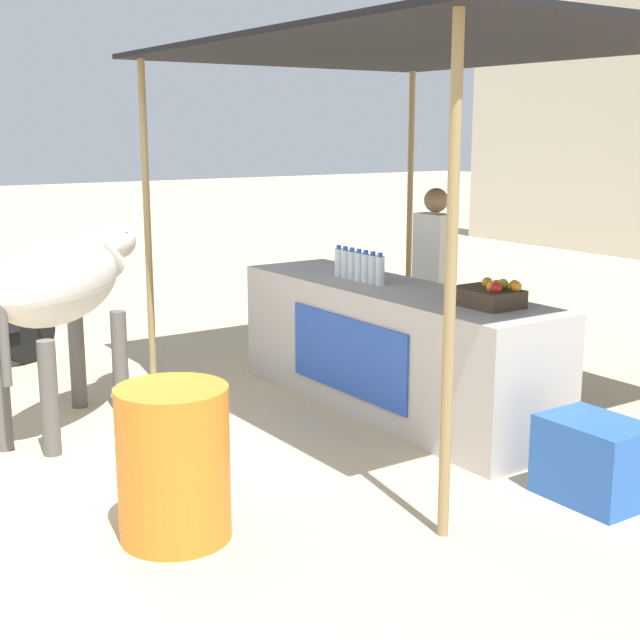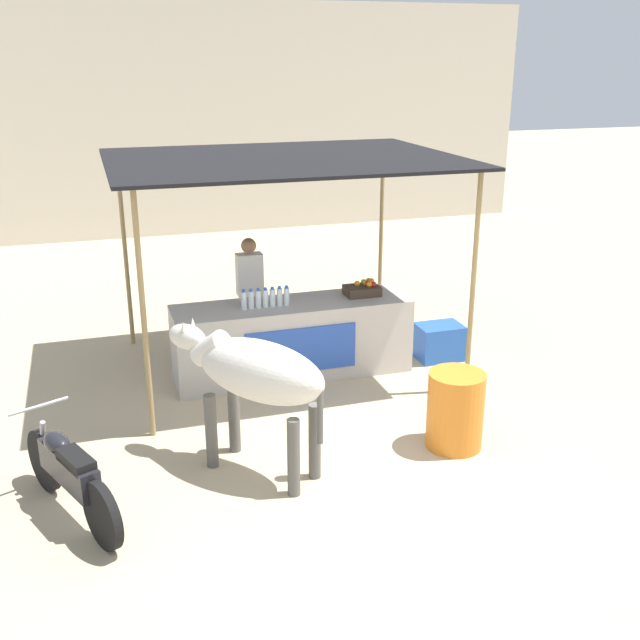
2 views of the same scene
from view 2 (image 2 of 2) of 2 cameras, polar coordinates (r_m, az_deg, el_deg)
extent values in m
plane|color=tan|center=(7.84, 2.29, -10.26)|extent=(60.00, 60.00, 0.00)
cube|color=beige|center=(17.45, -10.07, 14.73)|extent=(16.00, 0.50, 5.02)
cube|color=#B2ADA8|center=(9.53, -2.12, -1.44)|extent=(3.00, 0.80, 0.96)
cube|color=#264CB2|center=(9.17, -1.44, -2.32)|extent=(1.40, 0.02, 0.58)
cube|color=black|center=(9.27, -2.80, 12.16)|extent=(4.20, 3.20, 0.04)
cylinder|color=#997F51|center=(7.88, -13.29, 0.19)|extent=(0.06, 0.06, 2.71)
cylinder|color=#997F51|center=(8.93, 11.59, 2.61)|extent=(0.06, 0.06, 2.71)
cylinder|color=#997F51|center=(10.65, -14.63, 5.11)|extent=(0.06, 0.06, 2.71)
cylinder|color=#997F51|center=(11.45, 4.68, 6.67)|extent=(0.06, 0.06, 2.71)
cylinder|color=silver|center=(9.16, -5.82, 1.48)|extent=(0.07, 0.07, 0.22)
cylinder|color=blue|center=(9.12, -5.85, 2.23)|extent=(0.04, 0.04, 0.03)
cylinder|color=silver|center=(9.17, -5.27, 1.54)|extent=(0.07, 0.07, 0.22)
cylinder|color=blue|center=(9.14, -5.30, 2.28)|extent=(0.04, 0.04, 0.03)
cylinder|color=silver|center=(9.19, -4.73, 1.59)|extent=(0.07, 0.07, 0.22)
cylinder|color=blue|center=(9.16, -4.75, 2.33)|extent=(0.04, 0.04, 0.03)
cylinder|color=silver|center=(9.21, -4.18, 1.64)|extent=(0.07, 0.07, 0.22)
cylinder|color=blue|center=(9.17, -4.20, 2.39)|extent=(0.04, 0.04, 0.03)
cylinder|color=silver|center=(9.23, -3.64, 1.70)|extent=(0.07, 0.07, 0.22)
cylinder|color=blue|center=(9.19, -3.66, 2.44)|extent=(0.04, 0.04, 0.03)
cylinder|color=silver|center=(9.25, -3.10, 1.75)|extent=(0.07, 0.07, 0.22)
cylinder|color=blue|center=(9.21, -3.11, 2.49)|extent=(0.04, 0.04, 0.03)
cylinder|color=silver|center=(9.27, -2.56, 1.80)|extent=(0.07, 0.07, 0.22)
cylinder|color=blue|center=(9.24, -2.57, 2.54)|extent=(0.04, 0.04, 0.03)
cube|color=#3F3326|center=(9.68, 3.22, 2.25)|extent=(0.44, 0.32, 0.12)
sphere|color=orange|center=(9.81, 3.71, 3.00)|extent=(0.08, 0.08, 0.08)
sphere|color=orange|center=(9.80, 3.94, 2.98)|extent=(0.08, 0.08, 0.08)
sphere|color=orange|center=(9.68, 2.85, 2.80)|extent=(0.08, 0.08, 0.08)
sphere|color=#8CB22D|center=(9.76, 3.34, 2.92)|extent=(0.08, 0.08, 0.08)
sphere|color=orange|center=(9.67, 3.82, 2.75)|extent=(0.08, 0.08, 0.08)
sphere|color=orange|center=(9.65, 3.78, 2.72)|extent=(0.08, 0.08, 0.08)
sphere|color=orange|center=(9.70, 3.50, 2.81)|extent=(0.08, 0.08, 0.08)
sphere|color=#B21E19|center=(9.66, 4.10, 2.72)|extent=(0.08, 0.08, 0.08)
sphere|color=#B21E19|center=(9.69, 3.65, 2.79)|extent=(0.08, 0.08, 0.08)
cylinder|color=#383842|center=(10.15, -5.26, -0.43)|extent=(0.22, 0.22, 0.88)
cube|color=silver|center=(9.93, -5.39, 3.48)|extent=(0.34, 0.20, 0.56)
sphere|color=#8C6647|center=(9.83, -5.47, 5.67)|extent=(0.20, 0.20, 0.20)
cube|color=blue|center=(10.22, 9.06, -1.65)|extent=(0.60, 0.44, 0.48)
cylinder|color=orange|center=(7.95, 10.27, -6.77)|extent=(0.59, 0.59, 0.83)
ellipsoid|color=silver|center=(7.09, -4.57, -3.90)|extent=(1.31, 1.40, 0.60)
cylinder|color=#575551|center=(7.54, -8.29, -8.37)|extent=(0.12, 0.12, 0.78)
cylinder|color=#575551|center=(7.79, -6.57, -7.33)|extent=(0.12, 0.12, 0.78)
cylinder|color=#575551|center=(7.02, -2.02, -10.44)|extent=(0.12, 0.12, 0.78)
cylinder|color=#575551|center=(7.28, -0.41, -9.23)|extent=(0.12, 0.12, 0.78)
cylinder|color=silver|center=(7.40, -8.31, -2.16)|extent=(0.47, 0.50, 0.41)
ellipsoid|color=silver|center=(7.56, -10.08, -1.28)|extent=(0.45, 0.48, 0.26)
cone|color=beige|center=(7.46, -10.38, -0.46)|extent=(0.05, 0.05, 0.10)
cone|color=beige|center=(7.55, -9.68, -0.16)|extent=(0.05, 0.05, 0.10)
cylinder|color=#575551|center=(6.87, 0.01, -7.15)|extent=(0.06, 0.06, 0.60)
cylinder|color=black|center=(7.61, -20.26, -9.98)|extent=(0.32, 0.58, 0.60)
cylinder|color=black|center=(6.64, -16.24, -14.12)|extent=(0.32, 0.58, 0.60)
cube|color=black|center=(7.03, -18.56, -10.66)|extent=(0.53, 0.90, 0.28)
ellipsoid|color=black|center=(7.14, -19.42, -8.82)|extent=(0.33, 0.41, 0.20)
cube|color=black|center=(6.80, -18.09, -10.11)|extent=(0.34, 0.48, 0.10)
cylinder|color=#99999E|center=(7.31, -20.65, -6.17)|extent=(0.51, 0.25, 0.03)
cylinder|color=#99999E|center=(7.50, -20.39, -8.71)|extent=(0.13, 0.20, 0.49)
camera|label=1|loc=(8.90, 41.01, 3.20)|focal=50.00mm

